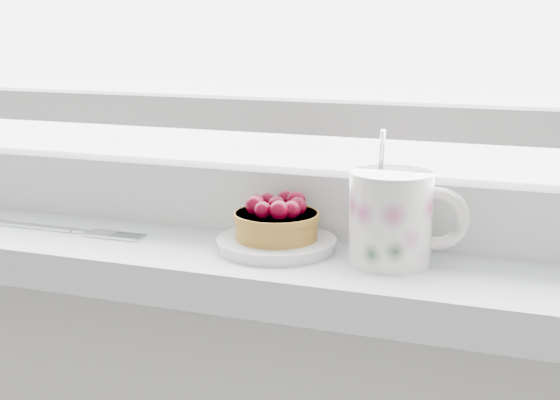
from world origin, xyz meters
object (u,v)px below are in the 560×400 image
at_px(raspberry_tart, 277,219).
at_px(fork, 60,229).
at_px(floral_mug, 394,216).
at_px(saucer, 276,244).

height_order(raspberry_tart, fork, raspberry_tart).
xyz_separation_m(floral_mug, fork, (-0.38, -0.01, -0.05)).
height_order(saucer, raspberry_tart, raspberry_tart).
relative_size(raspberry_tart, floral_mug, 0.68).
bearing_deg(saucer, raspberry_tart, 51.79).
height_order(saucer, floral_mug, floral_mug).
xyz_separation_m(saucer, floral_mug, (0.12, -0.00, 0.04)).
xyz_separation_m(raspberry_tart, fork, (-0.25, -0.02, -0.03)).
distance_m(saucer, fork, 0.25).
bearing_deg(floral_mug, fork, -178.27).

